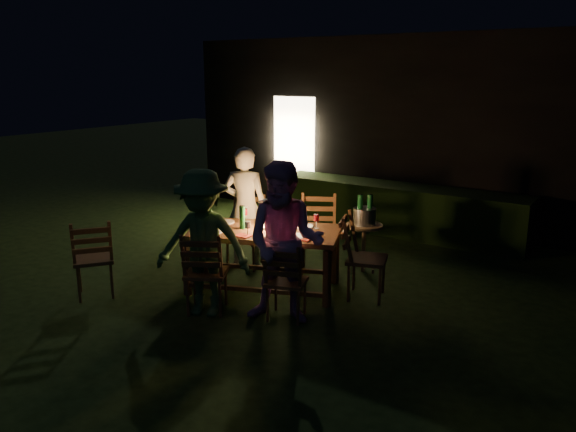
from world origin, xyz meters
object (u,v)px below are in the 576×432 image
Objects in this scene: chair_near_left at (206,286)px; side_table at (364,230)px; chair_far_left at (245,245)px; person_opp_left at (203,243)px; dining_table at (263,236)px; chair_near_right at (286,295)px; lantern at (268,216)px; bottle_bucket_b at (370,212)px; chair_end at (365,272)px; person_house_side at (245,207)px; chair_far_right at (317,248)px; person_opp_right at (285,244)px; chair_spare at (95,272)px; ice_bucket at (365,216)px; bottle_table at (242,217)px; bottle_bucket_a at (360,213)px.

side_table is at bearing 38.53° from chair_near_left.
person_opp_left reaches higher than chair_far_left.
chair_far_left reaches higher than dining_table.
chair_near_right is 2.59× the size of lantern.
bottle_bucket_b is at bearing -172.19° from chair_far_left.
person_house_side is at bearing -112.19° from chair_end.
bottle_bucket_b is at bearing 46.26° from person_opp_left.
person_opp_right is (0.49, -1.52, 0.54)m from chair_far_right.
ice_bucket is at bearing -4.11° from chair_spare.
bottle_table is (1.30, 1.18, 0.60)m from chair_spare.
dining_table is at bearing 123.68° from chair_near_right.
chair_near_right is 2.84× the size of bottle_bucket_a.
chair_spare reaches higher than bottle_bucket_b.
person_house_side is at bearing -85.76° from chair_far_left.
chair_far_right reaches higher than chair_near_left.
ice_bucket reaches higher than side_table.
chair_far_left is 3.60× the size of bottle_table.
side_table is (1.46, 0.65, -0.25)m from person_house_side.
chair_far_left reaches higher than chair_near_left.
person_opp_right reaches higher than bottle_table.
chair_far_right is 1.12m from person_house_side.
dining_table is 1.92× the size of chair_far_right.
chair_far_right is 1.25m from bottle_table.
lantern is at bearing -119.91° from bottle_bucket_a.
chair_spare is 1.54m from person_opp_left.
person_opp_right reaches higher than chair_far_right.
person_house_side is at bearing 118.76° from dining_table.
dining_table reaches higher than side_table.
person_opp_right is (-0.42, -1.05, 0.55)m from chair_end.
bottle_bucket_b is (1.02, 1.38, -0.09)m from bottle_table.
ice_bucket is at bearing 70.65° from chair_near_right.
side_table is (2.27, 2.52, 0.27)m from chair_spare.
side_table is at bearing 67.90° from person_opp_right.
chair_near_left is at bearing -61.47° from chair_end.
chair_spare is (-1.40, -0.39, 0.01)m from chair_near_left.
chair_end reaches higher than chair_spare.
chair_far_left is (-0.57, 1.43, 0.01)m from chair_near_left.
bottle_bucket_a is at bearing 54.77° from bottle_table.
chair_far_right is (-0.47, 1.47, 0.04)m from chair_near_right.
side_table is 0.25m from bottle_bucket_b.
bottle_bucket_b is (1.49, 0.74, 0.51)m from chair_far_left.
person_house_side is at bearing -9.39° from chair_far_right.
lantern reaches higher than bottle_bucket_b.
side_table is (0.85, 2.18, -0.23)m from person_opp_left.
chair_end is 1.04× the size of chair_spare.
bottle_table is at bearing -126.41° from bottle_bucket_b.
lantern is at bearing 48.80° from chair_far_right.
side_table is (0.02, 1.85, -0.29)m from person_opp_right.
bottle_bucket_a is at bearing -166.78° from chair_end.
chair_spare is at bearing -139.44° from lantern.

